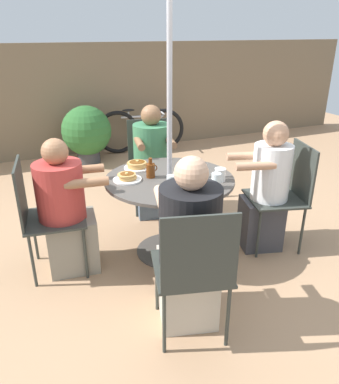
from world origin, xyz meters
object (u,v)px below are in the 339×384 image
object	(u,v)px
diner_west	(152,166)
drinking_glass_a	(216,181)
syrup_bottle	(151,170)
coffee_cup	(220,175)
patio_chair_south	(286,190)
drinking_glass_b	(171,182)
diner_south	(266,192)
patio_chair_east	(194,267)
patio_chair_north	(41,211)
pancake_plate_d	(127,178)
patio_chair_west	(150,158)
potted_shrub	(87,132)
pancake_plate_c	(137,166)
pancake_plate_a	(193,189)
diner_north	(67,213)
bicycle	(141,130)
diner_east	(189,252)
pancake_plate_b	(187,172)
patio_table	(170,195)

from	to	relation	value
diner_west	drinking_glass_a	distance (m)	1.22
syrup_bottle	coffee_cup	world-z (taller)	syrup_bottle
patio_chair_south	drinking_glass_b	bearing A→B (deg)	102.36
diner_south	patio_chair_east	bearing A→B (deg)	140.92
syrup_bottle	patio_chair_north	bearing A→B (deg)	176.53
pancake_plate_d	syrup_bottle	size ratio (longest dim) A/B	1.40
coffee_cup	patio_chair_west	bearing A→B (deg)	97.08
patio_chair_west	potted_shrub	world-z (taller)	patio_chair_west
patio_chair_east	drinking_glass_b	size ratio (longest dim) A/B	8.72
pancake_plate_c	syrup_bottle	xyz separation A→B (m)	(0.04, -0.25, 0.04)
patio_chair_south	pancake_plate_a	bearing A→B (deg)	108.77
patio_chair_south	diner_west	xyz separation A→B (m)	(-0.85, 1.13, -0.03)
patio_chair_north	pancake_plate_c	xyz separation A→B (m)	(0.87, 0.20, 0.20)
patio_chair_west	diner_north	bearing A→B (deg)	52.17
patio_chair_south	drinking_glass_a	bearing A→B (deg)	110.00
pancake_plate_c	potted_shrub	bearing A→B (deg)	89.27
patio_chair_north	coffee_cup	bearing A→B (deg)	82.99
bicycle	potted_shrub	distance (m)	0.95
diner_south	drinking_glass_a	distance (m)	0.64
diner_east	drinking_glass_a	world-z (taller)	diner_east
drinking_glass_a	diner_west	bearing A→B (deg)	94.14
patio_chair_south	drinking_glass_b	world-z (taller)	patio_chair_south
patio_chair_south	syrup_bottle	distance (m)	1.23
diner_north	pancake_plate_c	world-z (taller)	diner_north
diner_north	pancake_plate_d	xyz separation A→B (m)	(0.52, -0.02, 0.24)
diner_north	pancake_plate_b	world-z (taller)	diner_north
diner_north	pancake_plate_a	bearing A→B (deg)	71.18
diner_south	drinking_glass_b	size ratio (longest dim) A/B	10.67
patio_chair_north	drinking_glass_b	distance (m)	1.05
diner_east	pancake_plate_b	xyz separation A→B (m)	(0.40, 0.86, 0.20)
diner_west	pancake_plate_a	xyz separation A→B (m)	(-0.11, -1.19, 0.21)
patio_table	drinking_glass_a	distance (m)	0.48
potted_shrub	drinking_glass_b	bearing A→B (deg)	-88.82
patio_chair_south	diner_west	size ratio (longest dim) A/B	0.82
patio_chair_north	diner_west	size ratio (longest dim) A/B	0.82
patio_table	syrup_bottle	distance (m)	0.27
diner_east	potted_shrub	distance (m)	3.63
potted_shrub	patio_chair_south	bearing A→B (deg)	-69.34
drinking_glass_a	bicycle	xyz separation A→B (m)	(0.52, 3.34, -0.43)
patio_table	patio_chair_west	world-z (taller)	patio_chair_west
patio_chair_east	syrup_bottle	xyz separation A→B (m)	(0.13, 1.09, 0.23)
pancake_plate_b	drinking_glass_b	xyz separation A→B (m)	(-0.26, -0.25, 0.03)
patio_chair_west	drinking_glass_a	size ratio (longest dim) A/B	7.94
patio_chair_east	patio_chair_south	size ratio (longest dim) A/B	1.00
pancake_plate_d	bicycle	world-z (taller)	pancake_plate_d
diner_north	coffee_cup	bearing A→B (deg)	81.94
diner_west	coffee_cup	distance (m)	1.12
pancake_plate_a	drinking_glass_a	xyz separation A→B (m)	(0.20, -0.01, 0.04)
diner_east	patio_chair_west	size ratio (longest dim) A/B	1.25
patio_chair_south	coffee_cup	distance (m)	0.70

